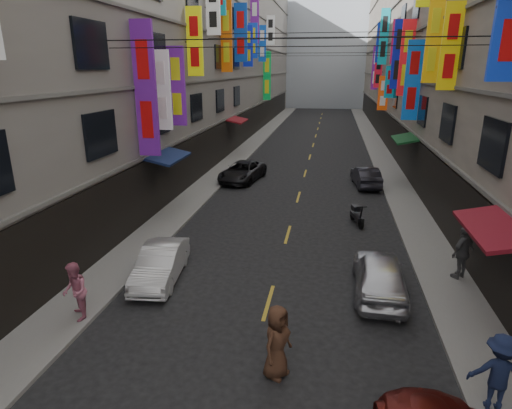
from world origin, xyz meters
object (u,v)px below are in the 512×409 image
at_px(scooter_far_right, 357,215).
at_px(car_right_mid, 380,274).
at_px(car_left_far, 242,172).
at_px(pedestrian_rnear, 499,373).
at_px(pedestrian_lfar, 75,292).
at_px(car_left_mid, 161,263).
at_px(car_right_far, 366,176).
at_px(pedestrian_rfar, 463,252).
at_px(pedestrian_crossing, 277,342).

distance_m(scooter_far_right, car_right_mid, 6.74).
bearing_deg(car_left_far, pedestrian_rnear, -53.40).
relative_size(scooter_far_right, pedestrian_lfar, 1.00).
height_order(car_left_mid, pedestrian_lfar, pedestrian_lfar).
distance_m(car_left_mid, car_left_far, 14.21).
relative_size(car_right_far, pedestrian_lfar, 2.17).
relative_size(car_left_far, pedestrian_rfar, 2.38).
distance_m(car_right_mid, pedestrian_crossing, 5.38).
xyz_separation_m(car_left_mid, pedestrian_rfar, (10.44, 1.76, 0.46)).
distance_m(pedestrian_lfar, pedestrian_rfar, 12.75).
relative_size(pedestrian_lfar, pedestrian_crossing, 0.94).
bearing_deg(pedestrian_rfar, pedestrian_crossing, 3.87).
bearing_deg(pedestrian_crossing, car_left_mid, 74.35).
bearing_deg(pedestrian_lfar, pedestrian_crossing, 41.97).
height_order(car_right_mid, pedestrian_rnear, pedestrian_rnear).
relative_size(car_right_mid, pedestrian_lfar, 2.32).
relative_size(car_left_far, pedestrian_crossing, 2.43).
bearing_deg(pedestrian_rfar, pedestrian_lfar, -20.57).
relative_size(car_right_mid, car_right_far, 1.07).
distance_m(car_right_far, pedestrian_rnear, 18.93).
xyz_separation_m(car_right_mid, pedestrian_rnear, (1.96, -4.93, 0.32)).
height_order(car_left_far, car_right_far, car_left_far).
relative_size(car_left_mid, pedestrian_rfar, 1.95).
bearing_deg(car_left_mid, car_right_far, 54.15).
bearing_deg(car_right_far, pedestrian_rfar, 93.65).
relative_size(scooter_far_right, car_left_far, 0.39).
bearing_deg(pedestrian_rfar, car_left_mid, -32.79).
height_order(pedestrian_lfar, pedestrian_rnear, pedestrian_rnear).
bearing_deg(car_left_mid, pedestrian_lfar, -121.77).
relative_size(car_right_far, pedestrian_crossing, 2.04).
bearing_deg(car_left_mid, pedestrian_crossing, -48.64).
relative_size(car_left_mid, pedestrian_crossing, 1.99).
xyz_separation_m(car_left_mid, pedestrian_lfar, (-1.40, -2.97, 0.39)).
xyz_separation_m(car_left_mid, pedestrian_crossing, (4.69, -4.24, 0.32)).
distance_m(scooter_far_right, pedestrian_lfar, 13.16).
relative_size(pedestrian_rfar, pedestrian_crossing, 1.02).
relative_size(scooter_far_right, pedestrian_rnear, 0.98).
relative_size(pedestrian_rnear, pedestrian_rfar, 0.94).
xyz_separation_m(pedestrian_lfar, pedestrian_rnear, (10.89, -1.63, 0.02)).
height_order(car_left_mid, pedestrian_crossing, pedestrian_crossing).
height_order(car_right_mid, pedestrian_rfar, pedestrian_rfar).
bearing_deg(car_right_mid, pedestrian_crossing, 59.32).
xyz_separation_m(scooter_far_right, car_left_far, (-7.12, 7.17, 0.19)).
bearing_deg(pedestrian_rfar, car_left_far, -92.37).
xyz_separation_m(scooter_far_right, pedestrian_rnear, (2.37, -11.65, 0.58)).
bearing_deg(pedestrian_lfar, car_right_far, 115.09).
height_order(car_right_far, pedestrian_rfar, pedestrian_rfar).
height_order(scooter_far_right, pedestrian_rfar, pedestrian_rfar).
distance_m(car_left_far, pedestrian_rfar, 16.26).
bearing_deg(pedestrian_rfar, car_right_far, -121.30).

